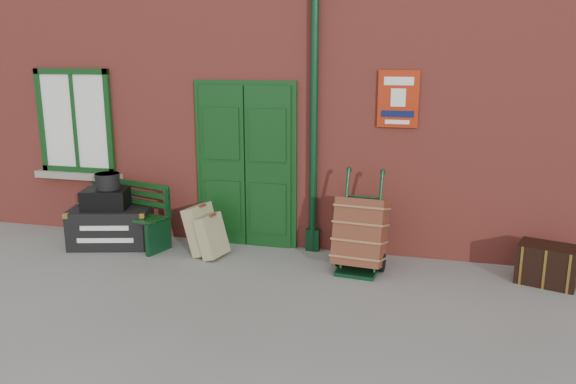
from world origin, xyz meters
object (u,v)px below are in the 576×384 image
(porter_trolley, at_px, (360,233))
(dark_trunk, at_px, (547,264))
(houdini_trunk, at_px, (111,227))
(bench, at_px, (124,211))

(porter_trolley, xyz_separation_m, dark_trunk, (2.15, 0.13, -0.24))
(porter_trolley, bearing_deg, houdini_trunk, -175.36)
(bench, relative_size, houdini_trunk, 1.43)
(porter_trolley, height_order, dark_trunk, porter_trolley)
(bench, xyz_separation_m, houdini_trunk, (-0.10, -0.17, -0.19))
(bench, bearing_deg, houdini_trunk, -104.98)
(porter_trolley, relative_size, dark_trunk, 1.91)
(bench, xyz_separation_m, porter_trolley, (3.35, -0.23, 0.02))
(bench, relative_size, dark_trunk, 2.40)
(bench, distance_m, porter_trolley, 3.36)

